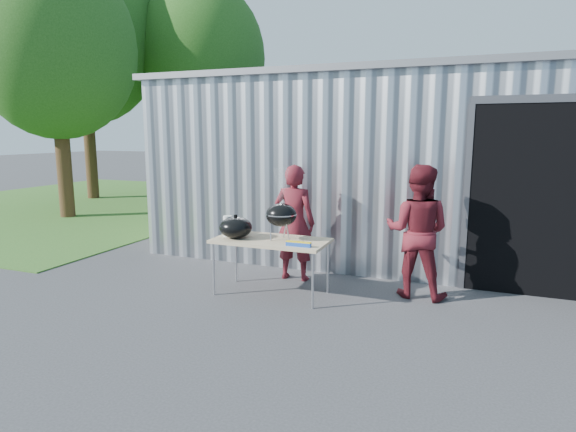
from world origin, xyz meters
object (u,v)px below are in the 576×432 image
at_px(kettle_grill, 281,208).
at_px(person_cook, 294,223).
at_px(person_bystander, 417,231).
at_px(folding_table, 271,242).

relative_size(kettle_grill, person_cook, 0.55).
height_order(person_cook, person_bystander, person_bystander).
height_order(folding_table, person_cook, person_cook).
height_order(kettle_grill, person_bystander, person_bystander).
height_order(kettle_grill, person_cook, person_cook).
xyz_separation_m(kettle_grill, person_bystander, (1.66, 0.62, -0.31)).
xyz_separation_m(folding_table, kettle_grill, (0.14, 0.02, 0.47)).
bearing_deg(person_cook, kettle_grill, 95.47).
bearing_deg(person_cook, person_bystander, 174.76).
bearing_deg(kettle_grill, person_cook, 97.39).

